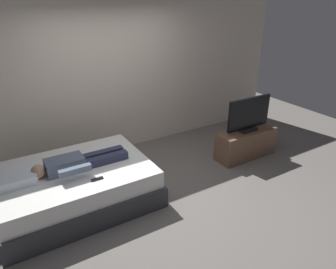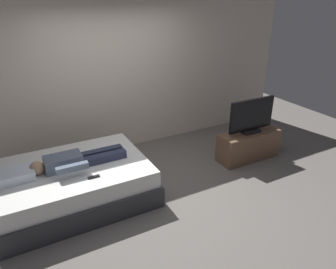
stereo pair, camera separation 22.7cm
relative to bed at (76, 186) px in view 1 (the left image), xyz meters
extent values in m
plane|color=slate|center=(1.05, -0.39, -0.26)|extent=(10.00, 10.00, 0.00)
cube|color=beige|center=(1.45, 1.30, 1.14)|extent=(6.40, 0.10, 2.80)
cube|color=#333338|center=(0.00, 0.00, -0.11)|extent=(2.05, 1.48, 0.30)
cube|color=white|center=(0.00, 0.00, 0.16)|extent=(1.97, 1.40, 0.24)
cube|color=white|center=(-0.70, 0.00, 0.34)|extent=(0.48, 0.34, 0.12)
cube|color=slate|center=(-0.10, 0.00, 0.37)|extent=(0.48, 0.28, 0.18)
sphere|color=tan|center=(-0.43, 0.00, 0.37)|extent=(0.18, 0.18, 0.18)
cube|color=#2D334C|center=(0.44, -0.08, 0.33)|extent=(0.60, 0.11, 0.11)
cube|color=#2D334C|center=(0.44, 0.08, 0.33)|extent=(0.60, 0.11, 0.11)
cube|color=slate|center=(-0.04, -0.28, 0.41)|extent=(0.40, 0.08, 0.08)
cube|color=black|center=(0.18, -0.42, 0.29)|extent=(0.15, 0.04, 0.02)
cube|color=brown|center=(2.95, -0.21, -0.01)|extent=(1.10, 0.40, 0.50)
cube|color=black|center=(2.95, -0.21, 0.26)|extent=(0.32, 0.20, 0.05)
cube|color=black|center=(2.95, -0.21, 0.56)|extent=(0.88, 0.05, 0.54)
camera|label=1|loc=(-0.79, -3.72, 2.40)|focal=33.40mm
camera|label=2|loc=(-0.59, -3.83, 2.40)|focal=33.40mm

